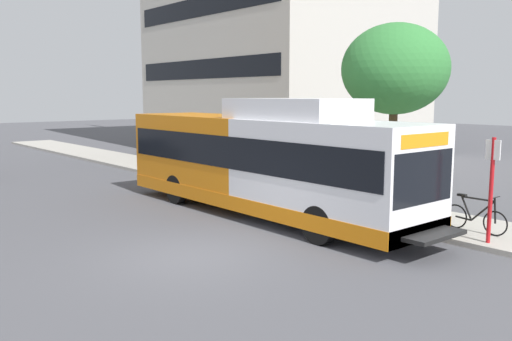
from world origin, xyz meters
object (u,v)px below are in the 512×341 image
Objects in this scene: transit_bus at (263,161)px; bicycle_parked at (475,216)px; bus_stop_sign_pole at (491,182)px; street_tree_near_stop at (395,70)px.

bicycle_parked is (2.53, -5.69, -1.14)m from transit_bus.
street_tree_near_stop reaches higher than bus_stop_sign_pole.
bus_stop_sign_pole is 1.51m from bicycle_parked.
street_tree_near_stop is at bearing 63.85° from bus_stop_sign_pole.
bus_stop_sign_pole is 5.81m from street_tree_near_stop.
transit_bus is 5.29m from street_tree_near_stop.
bicycle_parked is at bearing -111.39° from street_tree_near_stop.
street_tree_near_stop reaches higher than bicycle_parked.
street_tree_near_stop is at bearing -25.56° from transit_bus.
bus_stop_sign_pole is at bearing -116.15° from street_tree_near_stop.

